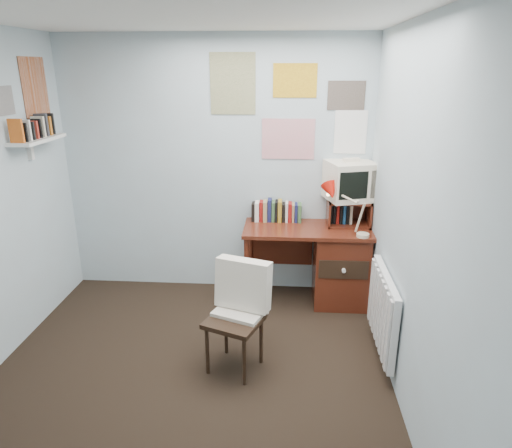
{
  "coord_description": "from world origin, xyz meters",
  "views": [
    {
      "loc": [
        0.7,
        -2.61,
        2.19
      ],
      "look_at": [
        0.45,
        0.9,
        0.98
      ],
      "focal_mm": 32.0,
      "sensor_mm": 36.0,
      "label": 1
    }
  ],
  "objects": [
    {
      "name": "back_wall",
      "position": [
        0.0,
        1.75,
        1.25
      ],
      "size": [
        3.0,
        0.02,
        2.5
      ],
      "primitive_type": "cube",
      "color": "#A6B6BE",
      "rests_on": "ground"
    },
    {
      "name": "radiator",
      "position": [
        1.46,
        0.55,
        0.42
      ],
      "size": [
        0.09,
        0.8,
        0.6
      ],
      "primitive_type": "cube",
      "color": "white",
      "rests_on": "right_wall"
    },
    {
      "name": "ground",
      "position": [
        0.0,
        0.0,
        0.0
      ],
      "size": [
        3.5,
        3.5,
        0.0
      ],
      "primitive_type": "plane",
      "color": "black",
      "rests_on": "ground"
    },
    {
      "name": "wall_shelf",
      "position": [
        -1.4,
        1.1,
        1.62
      ],
      "size": [
        0.2,
        0.62,
        0.24
      ],
      "primitive_type": "cube",
      "color": "white",
      "rests_on": "left_wall"
    },
    {
      "name": "crt_tv",
      "position": [
        1.29,
        1.61,
        1.21
      ],
      "size": [
        0.51,
        0.48,
        0.39
      ],
      "primitive_type": "cube",
      "rotation": [
        0.0,
        0.0,
        0.3
      ],
      "color": "#EFE3C8",
      "rests_on": "tv_riser"
    },
    {
      "name": "posters_back",
      "position": [
        0.7,
        1.74,
        1.85
      ],
      "size": [
        1.2,
        0.01,
        0.9
      ],
      "primitive_type": "cube",
      "color": "white",
      "rests_on": "back_wall"
    },
    {
      "name": "desk",
      "position": [
        1.17,
        1.48,
        0.41
      ],
      "size": [
        1.2,
        0.55,
        0.76
      ],
      "color": "#572214",
      "rests_on": "ground"
    },
    {
      "name": "book_row",
      "position": [
        0.66,
        1.66,
        0.87
      ],
      "size": [
        0.6,
        0.14,
        0.22
      ],
      "primitive_type": "cube",
      "color": "#572214",
      "rests_on": "desk"
    },
    {
      "name": "desk_chair",
      "position": [
        0.33,
        0.34,
        0.41
      ],
      "size": [
        0.53,
        0.52,
        0.82
      ],
      "primitive_type": "cube",
      "rotation": [
        0.0,
        0.0,
        -0.37
      ],
      "color": "black",
      "rests_on": "ground"
    },
    {
      "name": "posters_left",
      "position": [
        -1.49,
        1.1,
        2.0
      ],
      "size": [
        0.01,
        0.7,
        0.6
      ],
      "primitive_type": "cube",
      "color": "white",
      "rests_on": "left_wall"
    },
    {
      "name": "right_wall",
      "position": [
        1.5,
        0.0,
        1.25
      ],
      "size": [
        0.02,
        3.5,
        2.5
      ],
      "primitive_type": "cube",
      "color": "#A6B6BE",
      "rests_on": "ground"
    },
    {
      "name": "tv_riser",
      "position": [
        1.29,
        1.59,
        0.89
      ],
      "size": [
        0.4,
        0.3,
        0.25
      ],
      "primitive_type": "cube",
      "color": "#572214",
      "rests_on": "desk"
    },
    {
      "name": "ceiling",
      "position": [
        0.0,
        0.0,
        2.5
      ],
      "size": [
        3.0,
        3.5,
        0.02
      ],
      "primitive_type": "cube",
      "color": "white",
      "rests_on": "back_wall"
    },
    {
      "name": "desk_lamp",
      "position": [
        1.38,
        1.26,
        0.97
      ],
      "size": [
        0.33,
        0.3,
        0.41
      ],
      "primitive_type": "cube",
      "rotation": [
        0.0,
        0.0,
        -0.19
      ],
      "color": "red",
      "rests_on": "desk"
    }
  ]
}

